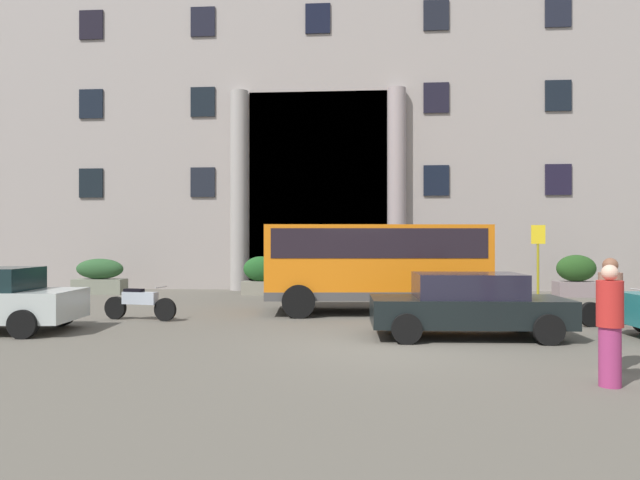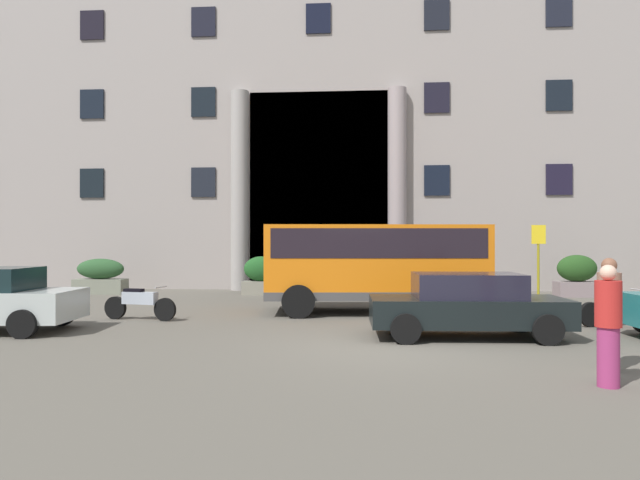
% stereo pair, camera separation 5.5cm
% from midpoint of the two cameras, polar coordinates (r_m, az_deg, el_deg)
% --- Properties ---
extents(ground_plane, '(80.00, 64.00, 0.12)m').
position_cam_midpoint_polar(ground_plane, '(11.41, 7.35, -10.87)').
color(ground_plane, '#58534A').
extents(office_building_facade, '(43.55, 9.63, 21.01)m').
position_cam_midpoint_polar(office_building_facade, '(29.90, 5.36, 16.24)').
color(office_building_facade, gray).
rests_on(office_building_facade, ground_plane).
extents(orange_minibus, '(6.44, 3.20, 2.53)m').
position_cam_midpoint_polar(orange_minibus, '(16.71, 5.41, -1.99)').
color(orange_minibus, orange).
rests_on(orange_minibus, ground_plane).
extents(bus_stop_sign, '(0.44, 0.08, 2.59)m').
position_cam_midpoint_polar(bus_stop_sign, '(19.44, 20.87, -1.50)').
color(bus_stop_sign, '#9D911C').
rests_on(bus_stop_sign, ground_plane).
extents(hedge_planter_entrance_right, '(1.99, 0.78, 1.39)m').
position_cam_midpoint_polar(hedge_planter_entrance_right, '(24.17, -21.19, -3.45)').
color(hedge_planter_entrance_right, slate).
rests_on(hedge_planter_entrance_right, ground_plane).
extents(hedge_planter_entrance_left, '(1.52, 0.91, 1.56)m').
position_cam_midpoint_polar(hedge_planter_entrance_left, '(23.51, 24.15, -3.33)').
color(hedge_planter_entrance_left, gray).
rests_on(hedge_planter_entrance_left, ground_plane).
extents(hedge_planter_east, '(1.43, 0.73, 1.49)m').
position_cam_midpoint_polar(hedge_planter_east, '(22.26, -5.98, -3.62)').
color(hedge_planter_east, gray).
rests_on(hedge_planter_east, ground_plane).
extents(parked_sedan_far, '(4.19, 2.03, 1.38)m').
position_cam_midpoint_polar(parked_sedan_far, '(12.74, 14.41, -6.26)').
color(parked_sedan_far, black).
rests_on(parked_sedan_far, ground_plane).
extents(motorcycle_near_kerb, '(2.00, 0.75, 0.89)m').
position_cam_midpoint_polar(motorcycle_near_kerb, '(15.73, 27.31, -5.99)').
color(motorcycle_near_kerb, black).
rests_on(motorcycle_near_kerb, ground_plane).
extents(scooter_by_planter, '(2.06, 0.65, 0.89)m').
position_cam_midpoint_polar(scooter_by_planter, '(15.80, -17.76, -5.97)').
color(scooter_by_planter, black).
rests_on(scooter_by_planter, ground_plane).
extents(pedestrian_man_crossing, '(0.36, 0.36, 1.80)m').
position_cam_midpoint_polar(pedestrian_man_crossing, '(10.28, 26.87, -6.55)').
color(pedestrian_man_crossing, silver).
rests_on(pedestrian_man_crossing, ground_plane).
extents(pedestrian_child_trailing, '(0.36, 0.36, 1.73)m').
position_cam_midpoint_polar(pedestrian_child_trailing, '(9.15, 26.81, -7.59)').
color(pedestrian_child_trailing, '#972E61').
rests_on(pedestrian_child_trailing, ground_plane).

